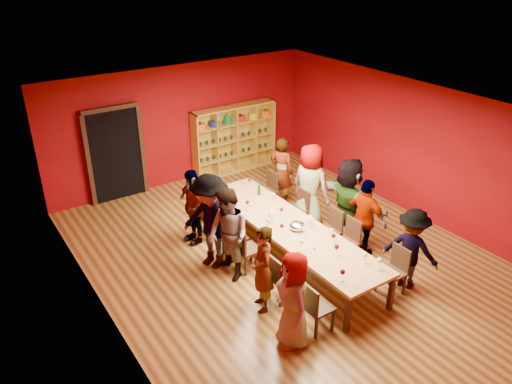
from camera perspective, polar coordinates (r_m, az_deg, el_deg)
room_shell at (r=9.19m, az=4.01°, el=0.21°), size 7.10×9.10×3.04m
tasting_table at (r=9.57m, az=3.86°, el=-4.10°), size 1.10×4.50×0.75m
doorway at (r=12.23m, az=-15.80°, el=4.16°), size 1.40×0.17×2.30m
shelving_unit at (r=13.40m, az=-2.58°, el=6.47°), size 2.40×0.40×1.80m
chair_person_left_0 at (r=8.03m, az=6.71°, el=-12.76°), size 0.42×0.42×0.89m
person_left_0 at (r=7.63m, az=4.30°, el=-12.18°), size 0.64×0.87×1.60m
chair_person_left_1 at (r=8.60m, az=2.70°, el=-9.59°), size 0.42×0.42×0.89m
person_left_1 at (r=8.27m, az=0.72°, el=-8.83°), size 0.58×0.67×1.55m
chair_person_left_2 at (r=9.34m, az=-1.27°, el=-6.33°), size 0.42×0.42×0.89m
person_left_2 at (r=8.98m, az=-3.19°, el=-4.92°), size 0.50×0.88×1.77m
chair_person_left_3 at (r=9.70m, az=-2.86°, el=-5.01°), size 0.42×0.42×0.89m
person_left_3 at (r=9.29m, az=-5.22°, el=-3.40°), size 0.92×1.32×1.89m
chair_person_left_4 at (r=10.42m, az=-5.59°, el=-2.71°), size 0.42×0.42×0.89m
person_left_4 at (r=10.15m, az=-7.22°, el=-1.64°), size 0.49×0.97×1.62m
chair_person_right_0 at (r=9.12m, az=15.62°, el=-8.36°), size 0.42×0.42×0.89m
person_right_0 at (r=9.21m, az=17.30°, el=-6.21°), size 0.76×1.07×1.53m
chair_person_right_1 at (r=9.76m, az=10.54°, el=-5.25°), size 0.42×0.42×0.89m
person_right_1 at (r=9.86m, az=12.36°, el=-2.99°), size 0.59×1.01×1.62m
chair_person_right_2 at (r=10.06m, az=8.61°, el=-4.05°), size 0.42×0.42×0.89m
person_right_2 at (r=10.10m, az=10.49°, el=-1.20°), size 0.54×1.76×1.88m
chair_person_right_3 at (r=10.75m, az=4.92°, el=-1.73°), size 0.42×0.42×0.89m
person_right_3 at (r=10.71m, az=6.20°, el=0.73°), size 0.69×1.00×1.86m
chair_person_right_4 at (r=11.55m, az=1.43°, el=0.47°), size 0.42×0.42×0.89m
person_right_4 at (r=11.61m, az=2.94°, el=2.37°), size 0.65×0.73×1.65m
wine_glass_0 at (r=8.64m, az=6.72°, el=-6.45°), size 0.07×0.07×0.18m
wine_glass_1 at (r=9.18m, az=8.62°, el=-4.43°), size 0.08×0.08×0.19m
wine_glass_2 at (r=8.69m, az=9.21°, el=-6.26°), size 0.08×0.08×0.21m
wine_glass_3 at (r=9.22m, az=2.97°, el=-3.92°), size 0.08×0.08×0.20m
wine_glass_4 at (r=8.58m, az=12.35°, el=-7.09°), size 0.08×0.08×0.20m
wine_glass_5 at (r=10.33m, az=2.01°, el=-0.37°), size 0.08×0.08×0.20m
wine_glass_6 at (r=9.39m, az=1.40°, el=-3.23°), size 0.09×0.09×0.21m
wine_glass_7 at (r=9.78m, az=2.93°, el=-2.05°), size 0.08×0.08×0.20m
wine_glass_8 at (r=10.54m, az=-2.85°, el=0.16°), size 0.08×0.08×0.19m
wine_glass_9 at (r=9.16m, az=5.44°, el=-4.28°), size 0.08×0.08×0.19m
wine_glass_10 at (r=10.04m, az=-0.99°, el=-1.24°), size 0.08×0.08×0.19m
wine_glass_11 at (r=8.47m, az=13.90°, el=-7.66°), size 0.09×0.09×0.22m
wine_glass_12 at (r=8.77m, az=5.27°, el=-5.70°), size 0.08×0.08×0.21m
wine_glass_13 at (r=8.09m, az=9.87°, el=-9.05°), size 0.09×0.09×0.21m
wine_glass_14 at (r=9.01m, az=8.85°, el=-5.00°), size 0.08×0.08×0.20m
wine_glass_15 at (r=9.96m, az=-0.61°, el=-1.54°), size 0.07×0.07×0.18m
wine_glass_16 at (r=9.53m, az=6.24°, el=-2.98°), size 0.08×0.08×0.20m
wine_glass_17 at (r=11.00m, az=-0.73°, el=1.34°), size 0.07×0.07×0.19m
spittoon_bowl at (r=9.39m, az=4.74°, el=-3.89°), size 0.31×0.31×0.17m
carafe_a at (r=9.55m, az=1.70°, el=-2.86°), size 0.11×0.11×0.28m
carafe_b at (r=9.43m, az=6.25°, el=-3.52°), size 0.10×0.10×0.26m
wine_bottle at (r=10.62m, az=0.35°, el=0.23°), size 0.08×0.08×0.29m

